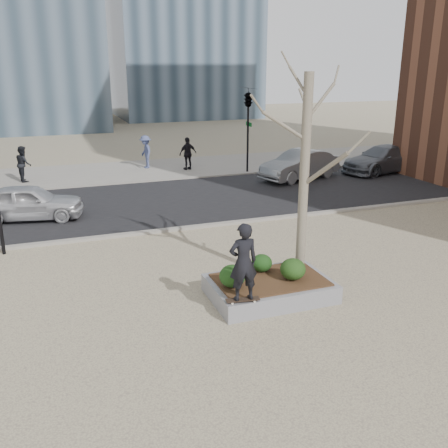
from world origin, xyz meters
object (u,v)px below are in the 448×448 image
object	(u,v)px
skateboard	(243,301)
police_car	(29,202)
skateboarder	(243,262)
planter	(270,289)

from	to	relation	value
skateboard	police_car	bearing A→B (deg)	123.58
skateboarder	police_car	bearing A→B (deg)	-63.95
planter	skateboard	xyz separation A→B (m)	(-1.10, -0.88, 0.26)
skateboard	skateboarder	size ratio (longest dim) A/B	0.43
planter	police_car	distance (m)	10.82
skateboarder	police_car	distance (m)	11.09
skateboarder	police_car	xyz separation A→B (m)	(-4.62, 10.05, -0.74)
planter	skateboard	bearing A→B (deg)	-141.34
planter	skateboarder	distance (m)	1.86
police_car	planter	bearing A→B (deg)	-136.14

